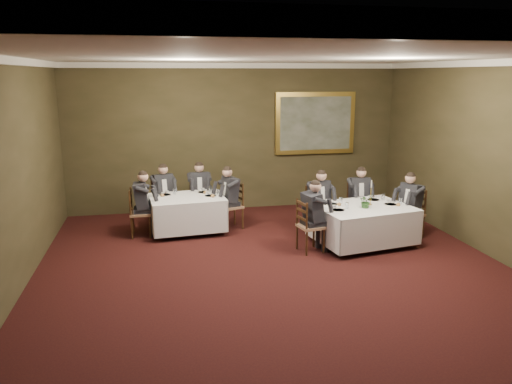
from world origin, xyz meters
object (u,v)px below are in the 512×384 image
object	(u,v)px
diner_sec_backright	(200,198)
chair_sec_endleft	(141,223)
diner_sec_backleft	(163,201)
centerpiece	(366,201)
table_main	(362,222)
chair_main_endright	(410,224)
diner_main_backleft	(318,210)
chair_sec_backright	(200,208)
diner_main_backright	(358,205)
chair_main_backleft	(318,220)
painting	(315,123)
diner_main_endright	(411,213)
chair_sec_backleft	(164,211)
chair_sec_endright	(232,215)
chair_main_endleft	(310,237)
diner_main_endleft	(311,225)
table_second	(187,211)
diner_sec_endleft	(141,212)
chair_main_backright	(358,215)
candlestick	(371,196)

from	to	relation	value
diner_sec_backright	chair_sec_endleft	distance (m)	1.58
diner_sec_backleft	centerpiece	size ratio (longest dim) A/B	4.75
table_main	chair_main_endright	size ratio (longest dim) A/B	2.00
diner_main_backleft	chair_sec_backright	size ratio (longest dim) A/B	1.35
diner_main_backright	diner_sec_backleft	size ratio (longest dim) A/B	1.00
diner_main_backleft	centerpiece	distance (m)	1.19
chair_main_backleft	chair_main_endright	xyz separation A→B (m)	(1.76, -0.64, 0.00)
chair_sec_backright	painting	distance (m)	3.56
chair_main_backleft	diner_sec_backright	world-z (taller)	diner_sec_backright
diner_main_endright	painting	size ratio (longest dim) A/B	0.67
chair_main_endright	chair_sec_backleft	size ratio (longest dim) A/B	1.00
chair_sec_backright	chair_sec_endright	bearing A→B (deg)	130.57
chair_main_endleft	diner_main_endleft	world-z (taller)	diner_main_endleft
chair_main_endleft	diner_main_endright	size ratio (longest dim) A/B	0.74
diner_main_endleft	table_second	bearing A→B (deg)	-138.43
chair_main_endright	diner_sec_endleft	bearing A→B (deg)	55.95
diner_sec_backright	chair_sec_endright	bearing A→B (deg)	131.03
diner_sec_backleft	chair_sec_endleft	distance (m)	0.97
diner_main_backright	chair_main_backright	bearing A→B (deg)	-90.00
table_second	diner_main_backright	bearing A→B (deg)	-7.34
diner_main_endright	chair_sec_backleft	distance (m)	5.28
table_second	candlestick	distance (m)	3.77
chair_main_endright	diner_sec_endleft	size ratio (longest dim) A/B	0.74
chair_main_backleft	diner_main_backright	world-z (taller)	diner_main_backright
chair_sec_endright	table_second	bearing A→B (deg)	77.35
chair_main_backleft	chair_main_backright	bearing A→B (deg)	175.83
chair_main_backleft	chair_main_endright	size ratio (longest dim) A/B	1.00
chair_main_backright	chair_main_endleft	xyz separation A→B (m)	(-1.45, -1.18, 0.00)
diner_main_backleft	chair_main_backright	bearing A→B (deg)	176.51
chair_main_endleft	diner_sec_endleft	xyz separation A→B (m)	(-3.11, 1.55, 0.23)
diner_main_endright	diner_sec_backright	xyz separation A→B (m)	(-4.07, 2.06, 0.00)
chair_sec_endleft	centerpiece	distance (m)	4.54
chair_main_endleft	diner_sec_endleft	bearing A→B (deg)	-128.03
diner_main_endleft	chair_main_endright	world-z (taller)	diner_main_endleft
diner_main_backleft	candlestick	world-z (taller)	diner_main_backleft
chair_main_backright	centerpiece	size ratio (longest dim) A/B	3.53
chair_main_backleft	candlestick	world-z (taller)	candlestick
diner_main_endright	chair_sec_endright	xyz separation A→B (m)	(-3.45, 1.35, -0.23)
diner_main_endright	centerpiece	world-z (taller)	diner_main_endright
diner_sec_endleft	chair_sec_endright	bearing A→B (deg)	96.58
table_second	candlestick	size ratio (longest dim) A/B	3.22
table_main	diner_main_endleft	size ratio (longest dim) A/B	1.49
table_second	diner_main_endright	bearing A→B (deg)	-15.94
chair_sec_endright	table_main	bearing A→B (deg)	-141.44
table_main	diner_main_backleft	bearing A→B (deg)	127.57
diner_main_endleft	diner_sec_backleft	world-z (taller)	same
diner_main_backright	chair_sec_endright	distance (m)	2.73
chair_sec_backleft	diner_sec_backright	distance (m)	0.85
chair_sec_endleft	candlestick	bearing A→B (deg)	75.06
table_second	chair_main_endright	xyz separation A→B (m)	(4.42, -1.25, -0.17)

